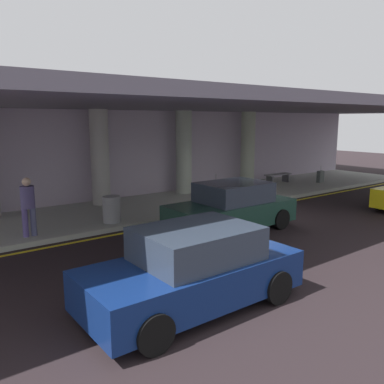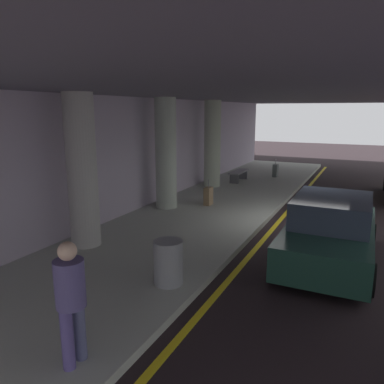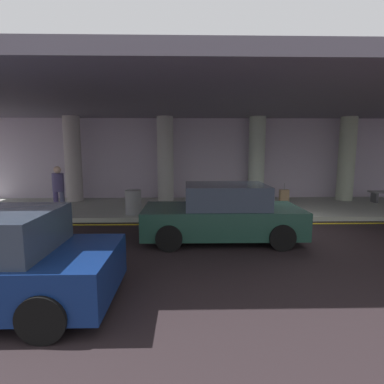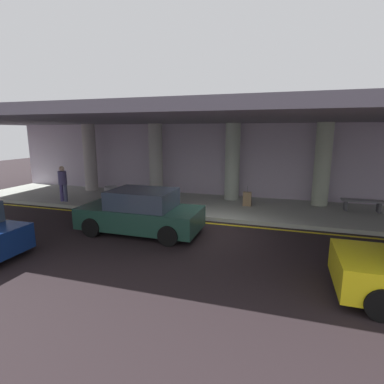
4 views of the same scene
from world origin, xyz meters
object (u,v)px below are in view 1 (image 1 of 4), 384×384
object	(u,v)px
car_dark_green	(232,208)
car_navy	(193,269)
suitcase_upright_secondary	(216,187)
trash_bin_steel	(112,209)
traveler_with_luggage	(28,203)
support_column_right_mid	(248,149)
support_column_left_mid	(100,157)
bench_metal	(278,176)
support_column_center	(184,152)
suitcase_upright_primary	(320,177)

from	to	relation	value
car_dark_green	car_navy	size ratio (longest dim) A/B	1.00
car_dark_green	suitcase_upright_secondary	world-z (taller)	car_dark_green
trash_bin_steel	traveler_with_luggage	bearing A→B (deg)	-179.36
suitcase_upright_secondary	car_navy	bearing A→B (deg)	-125.71
suitcase_upright_secondary	support_column_right_mid	bearing A→B (deg)	27.72
support_column_left_mid	car_dark_green	xyz separation A→B (m)	(1.86, -5.45, -1.26)
bench_metal	support_column_right_mid	bearing A→B (deg)	156.22
support_column_left_mid	trash_bin_steel	size ratio (longest dim) A/B	4.29
car_navy	bench_metal	distance (m)	14.34
support_column_center	traveler_with_luggage	world-z (taller)	support_column_center
car_navy	car_dark_green	bearing A→B (deg)	42.40
suitcase_upright_secondary	suitcase_upright_primary	bearing A→B (deg)	0.29
support_column_left_mid	trash_bin_steel	distance (m)	3.31
support_column_right_mid	car_dark_green	world-z (taller)	support_column_right_mid
support_column_center	suitcase_upright_primary	bearing A→B (deg)	-14.68
suitcase_upright_secondary	support_column_left_mid	bearing A→B (deg)	173.86
support_column_left_mid	bench_metal	world-z (taller)	support_column_left_mid
suitcase_upright_primary	trash_bin_steel	bearing A→B (deg)	-174.94
support_column_right_mid	suitcase_upright_primary	world-z (taller)	support_column_right_mid
suitcase_upright_primary	support_column_right_mid	bearing A→B (deg)	151.49
suitcase_upright_primary	trash_bin_steel	world-z (taller)	suitcase_upright_primary
support_column_left_mid	suitcase_upright_primary	bearing A→B (deg)	-9.68
support_column_center	trash_bin_steel	world-z (taller)	support_column_center
support_column_left_mid	support_column_center	bearing A→B (deg)	0.00
suitcase_upright_primary	suitcase_upright_secondary	xyz separation A→B (m)	(-6.56, 0.79, 0.00)
traveler_with_luggage	trash_bin_steel	xyz separation A→B (m)	(2.55, 0.03, -0.54)
car_dark_green	support_column_center	bearing A→B (deg)	70.34
trash_bin_steel	car_dark_green	bearing A→B (deg)	-42.86
car_dark_green	bench_metal	distance (m)	9.07
support_column_left_mid	bench_metal	xyz separation A→B (m)	(9.57, -0.69, -1.47)
support_column_center	car_dark_green	size ratio (longest dim) A/B	0.89
traveler_with_luggage	suitcase_upright_primary	xyz separation A→B (m)	(14.95, 0.92, -0.65)
suitcase_upright_primary	trash_bin_steel	xyz separation A→B (m)	(-12.41, -0.89, 0.11)
support_column_right_mid	bench_metal	distance (m)	2.26
suitcase_upright_primary	trash_bin_steel	size ratio (longest dim) A/B	1.06
car_navy	suitcase_upright_secondary	xyz separation A→B (m)	(7.13, 7.68, -0.25)
traveler_with_luggage	car_navy	bearing A→B (deg)	122.19
car_navy	traveler_with_luggage	xyz separation A→B (m)	(-1.26, 5.96, 0.40)
support_column_center	car_navy	size ratio (longest dim) A/B	0.89
traveler_with_luggage	bench_metal	world-z (taller)	traveler_with_luggage
support_column_right_mid	bench_metal	world-z (taller)	support_column_right_mid
support_column_left_mid	car_dark_green	size ratio (longest dim) A/B	0.89
traveler_with_luggage	suitcase_upright_primary	size ratio (longest dim) A/B	1.87
car_navy	suitcase_upright_primary	bearing A→B (deg)	29.50
support_column_left_mid	support_column_center	world-z (taller)	same
support_column_center	bench_metal	xyz separation A→B (m)	(5.57, -0.69, -1.47)
car_navy	suitcase_upright_secondary	distance (m)	10.48
suitcase_upright_secondary	bench_metal	size ratio (longest dim) A/B	0.56
car_navy	suitcase_upright_primary	xyz separation A→B (m)	(13.69, 6.88, -0.25)
car_dark_green	bench_metal	size ratio (longest dim) A/B	2.56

